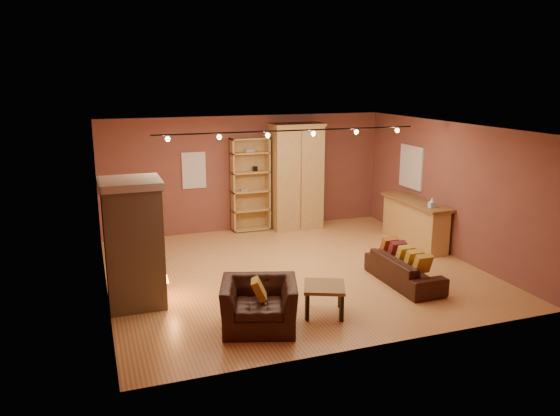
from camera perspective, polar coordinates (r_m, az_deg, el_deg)
name	(u,v)px	position (r m, az deg, el deg)	size (l,w,h in m)	color
floor	(294,271)	(10.78, 1.45, -6.55)	(7.00, 7.00, 0.00)	#B0773E
ceiling	(295,127)	(10.16, 1.54, 8.44)	(7.00, 7.00, 0.00)	#59301C
back_wall	(247,173)	(13.40, -3.51, 3.64)	(7.00, 0.02, 2.80)	brown
left_wall	(102,217)	(9.72, -18.14, -0.86)	(0.02, 6.50, 2.80)	brown
right_wall	(449,189)	(12.07, 17.21, 1.93)	(0.02, 6.50, 2.80)	brown
fireplace	(134,243)	(9.25, -15.02, -3.56)	(1.01, 0.98, 2.12)	tan
back_window	(194,170)	(13.07, -8.99, 3.91)	(0.56, 0.04, 0.86)	silver
bookcase	(250,183)	(13.34, -3.20, 2.57)	(0.94, 0.36, 2.29)	tan
armoire	(296,176)	(13.48, 1.70, 3.33)	(1.28, 0.73, 2.61)	tan
bar_counter	(414,222)	(12.68, 13.88, -1.43)	(0.57, 2.11, 1.01)	tan
tissue_box	(432,203)	(11.97, 15.59, 0.47)	(0.12, 0.12, 0.22)	#8CBEE1
right_window	(411,167)	(13.13, 13.56, 4.19)	(0.05, 0.90, 1.00)	silver
loveseat	(404,265)	(10.28, 12.87, -5.78)	(0.53, 1.76, 0.74)	black
armchair	(259,297)	(8.29, -2.21, -9.27)	(1.30, 1.04, 0.98)	black
coffee_table	(324,289)	(8.80, 4.65, -8.48)	(0.84, 0.84, 0.49)	brown
track_rail	(291,132)	(10.36, 1.14, 7.91)	(5.20, 0.09, 0.13)	black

